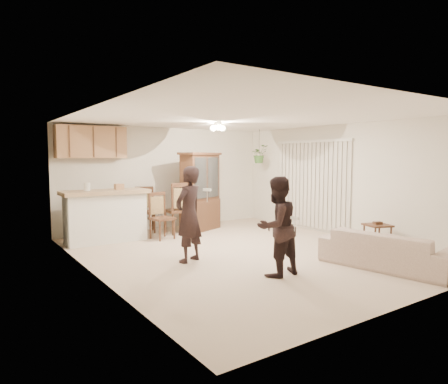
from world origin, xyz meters
TOP-DOWN VIEW (x-y plane):
  - floor at (0.00, 0.00)m, footprint 6.50×6.50m
  - ceiling at (0.00, 0.00)m, footprint 5.50×6.50m
  - wall_back at (0.00, 3.25)m, footprint 5.50×0.02m
  - wall_front at (0.00, -3.25)m, footprint 5.50×0.02m
  - wall_left at (-2.75, 0.00)m, footprint 0.02×6.50m
  - wall_right at (2.75, 0.00)m, footprint 0.02×6.50m
  - breakfast_bar at (-1.85, 2.35)m, footprint 1.60×0.55m
  - bar_top at (-1.85, 2.35)m, footprint 1.75×0.70m
  - upper_cabinets at (-1.90, 3.07)m, footprint 1.50×0.34m
  - vertical_blinds at (2.71, 0.90)m, footprint 0.06×2.30m
  - ceiling_fixture at (0.20, 1.20)m, footprint 0.36×0.36m
  - hanging_plant at (2.30, 2.40)m, footprint 0.43×0.37m
  - plant_cord at (2.30, 2.40)m, footprint 0.01×0.01m
  - sofa at (1.23, -2.13)m, footprint 1.06×1.98m
  - adult at (-1.19, -0.01)m, footprint 0.77×0.66m
  - child at (-0.50, -1.45)m, footprint 0.69×0.56m
  - china_hutch at (0.49, 2.41)m, footprint 1.28×0.89m
  - side_table at (2.29, -1.23)m, footprint 0.55×0.55m
  - chair_bar at (-0.74, 1.97)m, footprint 0.50×0.50m
  - chair_hutch_left at (-0.74, 2.91)m, footprint 0.60×0.60m
  - chair_hutch_right at (-0.15, 2.39)m, footprint 0.55×0.55m
  - controller_adult at (-1.04, -0.35)m, footprint 0.10×0.15m
  - controller_child at (-0.48, -1.80)m, footprint 0.05×0.13m

SIDE VIEW (x-z plane):
  - floor at x=0.00m, z-range 0.00..0.00m
  - side_table at x=2.29m, z-range -0.02..0.51m
  - chair_bar at x=-0.74m, z-range -0.22..0.79m
  - chair_hutch_left at x=-0.74m, z-range -0.23..0.84m
  - chair_hutch_right at x=-0.15m, z-range -0.26..0.93m
  - sofa at x=1.23m, z-range 0.00..0.73m
  - breakfast_bar at x=-1.85m, z-range 0.00..1.00m
  - child at x=-0.50m, z-range 0.00..1.35m
  - adult at x=-1.19m, z-range 0.00..1.80m
  - controller_child at x=-0.48m, z-range 0.89..0.93m
  - china_hutch at x=0.49m, z-range -0.01..1.87m
  - bar_top at x=-1.85m, z-range 1.01..1.09m
  - vertical_blinds at x=2.71m, z-range 0.05..2.15m
  - controller_adult at x=-1.04m, z-range 1.22..1.26m
  - wall_back at x=0.00m, z-range 0.00..2.50m
  - wall_front at x=0.00m, z-range 0.00..2.50m
  - wall_left at x=-2.75m, z-range 0.00..2.50m
  - wall_right at x=2.75m, z-range 0.00..2.50m
  - hanging_plant at x=2.30m, z-range 1.61..2.09m
  - upper_cabinets at x=-1.90m, z-range 1.75..2.45m
  - plant_cord at x=2.30m, z-range 1.85..2.50m
  - ceiling_fixture at x=0.20m, z-range 2.30..2.50m
  - ceiling at x=0.00m, z-range 2.49..2.51m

